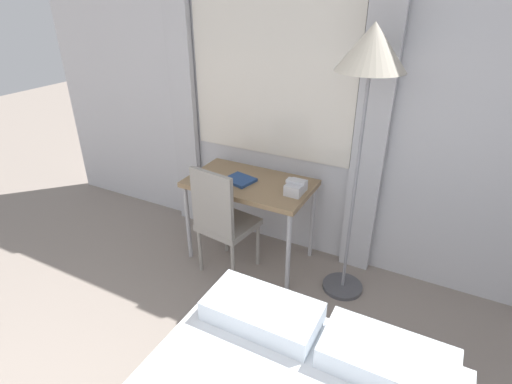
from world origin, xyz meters
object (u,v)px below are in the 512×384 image
Objects in this scene: standing_lamp at (370,66)px; telephone at (296,187)px; desk at (250,189)px; book at (240,180)px; desk_chair at (222,218)px.

standing_lamp is 1.02m from telephone.
book is at bearing -153.77° from desk.
telephone reaches higher than desk.
book is at bearing -177.42° from telephone.
desk_chair is at bearing -150.23° from telephone.
standing_lamp is 10.68× the size of telephone.
standing_lamp reaches higher than desk.
standing_lamp is at bearing -2.47° from desk.
standing_lamp is at bearing -0.03° from book.
desk is at bearing 177.93° from telephone.
telephone is (-0.44, 0.02, -0.92)m from standing_lamp.
standing_lamp is at bearing -2.82° from telephone.
desk_chair is 0.62m from telephone.
book is (-0.07, -0.04, 0.08)m from desk.
book is at bearing 93.92° from desk_chair.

